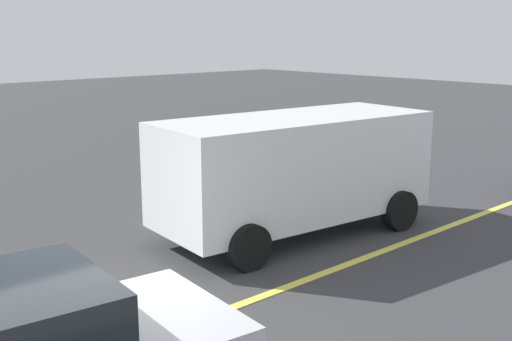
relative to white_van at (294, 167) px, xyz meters
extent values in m
cube|color=#E0D14C|center=(-1.99, -1.74, -1.26)|extent=(28.00, 0.16, 0.01)
cube|color=white|center=(0.02, 0.00, 0.02)|extent=(5.38, 2.53, 1.82)
cube|color=black|center=(-2.04, 0.21, 0.42)|extent=(0.35, 1.85, 0.80)
cylinder|color=black|center=(-1.84, -0.81, -0.89)|extent=(0.78, 0.34, 0.76)
cylinder|color=black|center=(-1.63, 1.18, -0.89)|extent=(0.78, 0.34, 0.76)
cylinder|color=black|center=(1.68, -1.18, -0.89)|extent=(0.78, 0.34, 0.76)
cylinder|color=black|center=(1.89, 0.81, -0.89)|extent=(0.78, 0.34, 0.76)
cylinder|color=black|center=(-4.75, -1.90, -0.95)|extent=(0.66, 0.29, 0.64)
camera|label=1|loc=(-8.13, -7.93, 2.44)|focal=44.56mm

